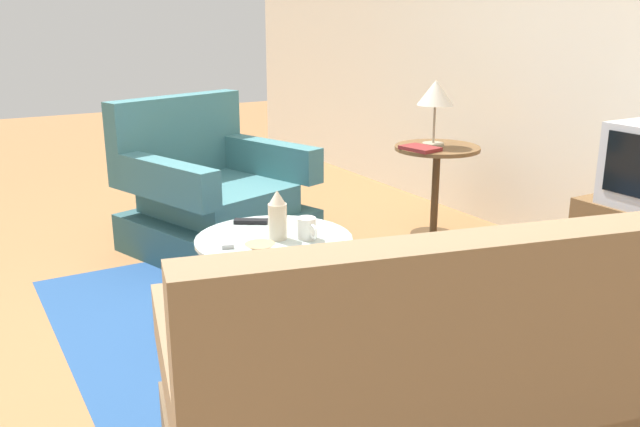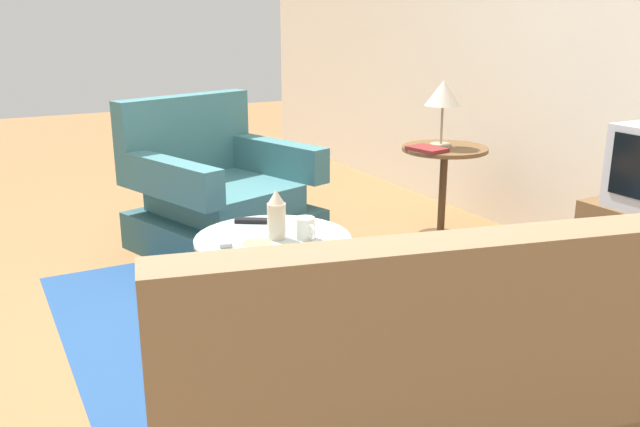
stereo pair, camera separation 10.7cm
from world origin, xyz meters
name	(u,v)px [view 1 (the left image)]	position (x,y,z in m)	size (l,w,h in m)	color
ground_plane	(270,330)	(0.00, 0.00, 0.00)	(16.00, 16.00, 0.00)	olive
back_wall	(609,33)	(0.00, 2.22, 1.35)	(9.00, 0.12, 2.70)	beige
area_rug	(276,331)	(0.03, 0.02, 0.00)	(2.48, 1.85, 0.00)	navy
armchair	(212,200)	(-1.30, 0.22, 0.31)	(1.19, 1.22, 0.95)	#325C60
couch	(452,404)	(1.29, 0.01, 0.30)	(1.25, 1.87, 0.96)	brown
coffee_table	(274,247)	(0.03, 0.02, 0.43)	(0.72, 0.72, 0.47)	#B2C6C1
side_table	(436,172)	(-0.72, 1.58, 0.46)	(0.56, 0.56, 0.63)	brown
table_lamp	(436,95)	(-0.74, 1.56, 0.96)	(0.23, 0.23, 0.43)	#9E937A
vase	(277,216)	(0.05, 0.03, 0.58)	(0.09, 0.09, 0.23)	beige
mug	(307,228)	(0.11, 0.14, 0.52)	(0.14, 0.09, 0.10)	white
bowl	(260,249)	(0.19, -0.13, 0.50)	(0.13, 0.13, 0.05)	tan
tv_remote_dark	(251,221)	(-0.23, 0.02, 0.48)	(0.13, 0.17, 0.02)	black
tv_remote_silver	(226,241)	(-0.01, -0.20, 0.48)	(0.18, 0.10, 0.02)	#B2B2B7
book	(420,148)	(-0.67, 1.40, 0.64)	(0.26, 0.20, 0.02)	maroon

